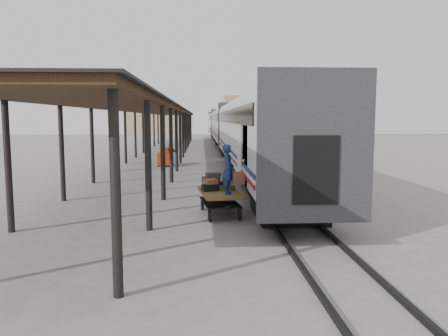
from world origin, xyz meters
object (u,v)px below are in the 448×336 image
baggage_cart (220,197)px  pedestrian (171,155)px  luggage_tug (166,158)px  porter (228,169)px

baggage_cart → pedestrian: 16.63m
baggage_cart → pedestrian: size_ratio=1.59×
luggage_tug → pedestrian: size_ratio=0.97×
pedestrian → luggage_tug: bearing=26.9°
luggage_tug → pedestrian: (0.35, 0.11, 0.21)m
porter → pedestrian: 17.34m
pedestrian → baggage_cart: bearing=109.2°
baggage_cart → porter: porter is taller
luggage_tug → porter: size_ratio=0.93×
baggage_cart → pedestrian: bearing=92.7°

